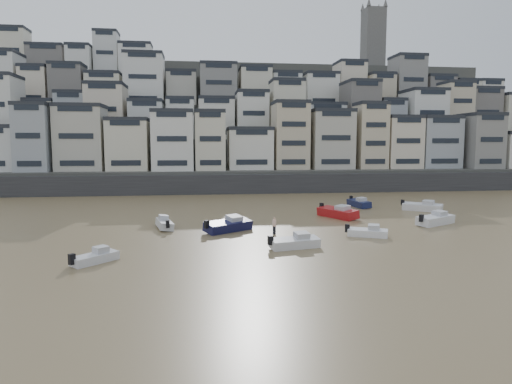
{
  "coord_description": "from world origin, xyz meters",
  "views": [
    {
      "loc": [
        1.06,
        -18.55,
        9.27
      ],
      "look_at": [
        7.25,
        30.0,
        4.0
      ],
      "focal_mm": 32.0,
      "sensor_mm": 36.0,
      "label": 1
    }
  ],
  "objects": [
    {
      "name": "ground",
      "position": [
        0.0,
        0.0,
        0.0
      ],
      "size": [
        400.0,
        400.0,
        0.0
      ],
      "primitive_type": "plane",
      "color": "#927A4E",
      "rests_on": "ground"
    },
    {
      "name": "harbor_wall",
      "position": [
        10.0,
        65.0,
        1.75
      ],
      "size": [
        140.0,
        3.0,
        3.5
      ],
      "primitive_type": "cube",
      "color": "#38383A",
      "rests_on": "ground"
    },
    {
      "name": "hillside",
      "position": [
        14.73,
        104.84,
        13.01
      ],
      "size": [
        141.04,
        66.0,
        50.0
      ],
      "color": "#4C4C47",
      "rests_on": "ground"
    },
    {
      "name": "boat_d",
      "position": [
        27.88,
        29.8,
        0.8
      ],
      "size": [
        6.03,
        4.52,
        1.59
      ],
      "primitive_type": null,
      "rotation": [
        0.0,
        0.0,
        0.51
      ],
      "color": "silver",
      "rests_on": "ground"
    },
    {
      "name": "boat_a",
      "position": [
        9.46,
        20.2,
        0.67
      ],
      "size": [
        5.12,
        2.64,
        1.33
      ],
      "primitive_type": null,
      "rotation": [
        0.0,
        0.0,
        0.22
      ],
      "color": "silver",
      "rests_on": "ground"
    },
    {
      "name": "boat_c",
      "position": [
        4.13,
        28.62,
        0.8
      ],
      "size": [
        5.94,
        4.94,
        1.61
      ],
      "primitive_type": null,
      "rotation": [
        0.0,
        0.0,
        0.61
      ],
      "color": "#12143A",
      "rests_on": "ground"
    },
    {
      "name": "boat_e",
      "position": [
        18.25,
        35.91,
        0.86
      ],
      "size": [
        4.62,
        6.54,
        1.71
      ],
      "primitive_type": null,
      "rotation": [
        0.0,
        0.0,
        -1.11
      ],
      "color": "#9F1316",
      "rests_on": "ground"
    },
    {
      "name": "boat_j",
      "position": [
        -6.98,
        17.34,
        0.56
      ],
      "size": [
        3.8,
        3.93,
        1.12
      ],
      "primitive_type": null,
      "rotation": [
        0.0,
        0.0,
        0.82
      ],
      "color": "silver",
      "rests_on": "ground"
    },
    {
      "name": "boat_i",
      "position": [
        24.27,
        44.89,
        0.73
      ],
      "size": [
        2.4,
        5.56,
        1.47
      ],
      "primitive_type": null,
      "rotation": [
        0.0,
        0.0,
        -1.45
      ],
      "color": "#151C42",
      "rests_on": "ground"
    },
    {
      "name": "boat_f",
      "position": [
        -2.65,
        31.31,
        0.66
      ],
      "size": [
        2.55,
        5.04,
        1.31
      ],
      "primitive_type": null,
      "rotation": [
        0.0,
        0.0,
        1.78
      ],
      "color": "silver",
      "rests_on": "ground"
    },
    {
      "name": "boat_g",
      "position": [
        31.49,
        39.87,
        0.77
      ],
      "size": [
        5.54,
        4.93,
        1.53
      ],
      "primitive_type": null,
      "rotation": [
        0.0,
        0.0,
        -0.67
      ],
      "color": "silver",
      "rests_on": "ground"
    },
    {
      "name": "boat_b",
      "position": [
        17.7,
        24.23,
        0.58
      ],
      "size": [
        4.41,
        3.04,
        1.15
      ],
      "primitive_type": null,
      "rotation": [
        0.0,
        0.0,
        -0.44
      ],
      "color": "white",
      "rests_on": "ground"
    },
    {
      "name": "person_pink",
      "position": [
        8.71,
        26.68,
        0.87
      ],
      "size": [
        0.44,
        0.44,
        1.74
      ],
      "primitive_type": null,
      "color": "beige",
      "rests_on": "ground"
    }
  ]
}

